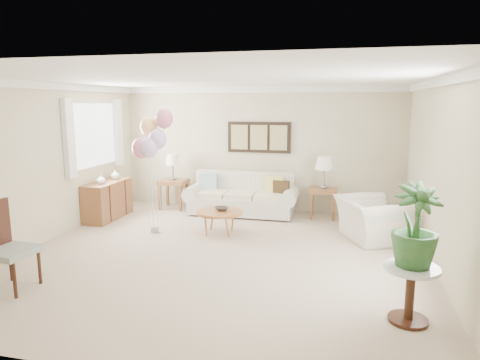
{
  "coord_description": "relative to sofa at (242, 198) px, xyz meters",
  "views": [
    {
      "loc": [
        1.7,
        -5.93,
        2.25
      ],
      "look_at": [
        0.15,
        0.6,
        1.05
      ],
      "focal_mm": 32.0,
      "sensor_mm": 36.0,
      "label": 1
    }
  ],
  "objects": [
    {
      "name": "lamp_right",
      "position": [
        1.64,
        0.08,
        0.75
      ],
      "size": [
        0.36,
        0.36,
        0.64
      ],
      "color": "gray",
      "rests_on": "end_table_right"
    },
    {
      "name": "sofa",
      "position": [
        0.0,
        0.0,
        0.0
      ],
      "size": [
        2.31,
        0.86,
        0.85
      ],
      "color": "beige",
      "rests_on": "ground"
    },
    {
      "name": "lamp_left",
      "position": [
        -1.56,
        0.1,
        0.72
      ],
      "size": [
        0.31,
        0.31,
        0.55
      ],
      "color": "gray",
      "rests_on": "end_table_left"
    },
    {
      "name": "room_shell",
      "position": [
        0.13,
        -2.37,
        1.29
      ],
      "size": [
        6.04,
        6.04,
        2.6
      ],
      "color": "beige",
      "rests_on": "ground"
    },
    {
      "name": "armchair",
      "position": [
        2.48,
        -1.19,
        0.01
      ],
      "size": [
        1.29,
        1.36,
        0.7
      ],
      "primitive_type": "imported",
      "rotation": [
        0.0,
        0.0,
        1.98
      ],
      "color": "beige",
      "rests_on": "ground"
    },
    {
      "name": "potted_plant",
      "position": [
        2.7,
        -3.94,
        0.7
      ],
      "size": [
        0.61,
        0.61,
        0.86
      ],
      "primitive_type": "imported",
      "rotation": [
        0.0,
        0.0,
        0.31
      ],
      "color": "#244C27",
      "rests_on": "side_table"
    },
    {
      "name": "accent_chair",
      "position": [
        -2.0,
        -4.22,
        0.23
      ],
      "size": [
        0.58,
        0.58,
        1.09
      ],
      "color": "gray",
      "rests_on": "ground"
    },
    {
      "name": "balloon_cluster",
      "position": [
        -1.2,
        -1.65,
        1.36
      ],
      "size": [
        0.66,
        0.55,
        2.18
      ],
      "color": "gray",
      "rests_on": "ground"
    },
    {
      "name": "coffee_table",
      "position": [
        -0.08,
        -1.44,
        0.04
      ],
      "size": [
        0.81,
        0.81,
        0.41
      ],
      "color": "#A66F38",
      "rests_on": "ground"
    },
    {
      "name": "end_table_left",
      "position": [
        -1.56,
        0.1,
        0.19
      ],
      "size": [
        0.58,
        0.53,
        0.63
      ],
      "color": "brown",
      "rests_on": "ground"
    },
    {
      "name": "decor_bowl",
      "position": [
        -0.05,
        -1.4,
        0.1
      ],
      "size": [
        0.3,
        0.3,
        0.06
      ],
      "primitive_type": "imported",
      "rotation": [
        0.0,
        0.0,
        0.24
      ],
      "color": "#2F2B26",
      "rests_on": "coffee_table"
    },
    {
      "name": "side_table",
      "position": [
        2.7,
        -3.96,
        0.12
      ],
      "size": [
        0.56,
        0.56,
        0.61
      ],
      "color": "silver",
      "rests_on": "ground"
    },
    {
      "name": "vase_sage",
      "position": [
        -2.5,
        -0.67,
        0.5
      ],
      "size": [
        0.21,
        0.21,
        0.19
      ],
      "primitive_type": "imported",
      "rotation": [
        0.0,
        0.0,
        -0.2
      ],
      "color": "beige",
      "rests_on": "credenza"
    },
    {
      "name": "wall_art_triptych",
      "position": [
        0.24,
        0.5,
        1.21
      ],
      "size": [
        1.35,
        0.06,
        0.65
      ],
      "color": "black",
      "rests_on": "ground"
    },
    {
      "name": "ground_plane",
      "position": [
        0.24,
        -2.47,
        -0.34
      ],
      "size": [
        6.0,
        6.0,
        0.0
      ],
      "primitive_type": "plane",
      "color": "#B5A38F"
    },
    {
      "name": "vase_white",
      "position": [
        -2.5,
        -1.2,
        0.49
      ],
      "size": [
        0.17,
        0.17,
        0.17
      ],
      "primitive_type": "imported",
      "rotation": [
        0.0,
        0.0,
        -0.04
      ],
      "color": "white",
      "rests_on": "credenza"
    },
    {
      "name": "credenza",
      "position": [
        -2.52,
        -0.97,
        0.03
      ],
      "size": [
        0.46,
        1.2,
        0.74
      ],
      "color": "brown",
      "rests_on": "ground"
    },
    {
      "name": "end_table_right",
      "position": [
        1.64,
        0.08,
        0.16
      ],
      "size": [
        0.55,
        0.5,
        0.6
      ],
      "color": "brown",
      "rests_on": "ground"
    }
  ]
}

